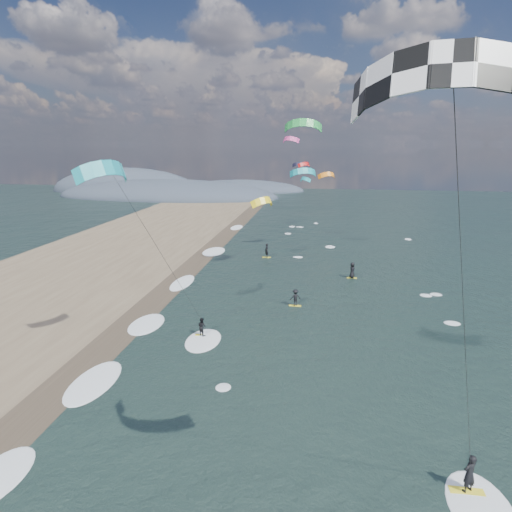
# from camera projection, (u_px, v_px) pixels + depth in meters

# --- Properties ---
(ground) EXTENTS (260.00, 260.00, 0.00)m
(ground) POSITION_uv_depth(u_px,v_px,m) (238.00, 471.00, 19.50)
(ground) COLOR black
(ground) RESTS_ON ground
(wet_sand_strip) EXTENTS (3.00, 240.00, 0.00)m
(wet_sand_strip) POSITION_uv_depth(u_px,v_px,m) (101.00, 351.00, 30.81)
(wet_sand_strip) COLOR #382D23
(wet_sand_strip) RESTS_ON ground
(coastal_hills) EXTENTS (80.00, 41.00, 15.00)m
(coastal_hills) POSITION_uv_depth(u_px,v_px,m) (160.00, 194.00, 129.19)
(coastal_hills) COLOR #3D4756
(coastal_hills) RESTS_ON ground
(kitesurfer_near_a) EXTENTS (7.90, 8.64, 16.98)m
(kitesurfer_near_a) POSITION_uv_depth(u_px,v_px,m) (460.00, 199.00, 10.71)
(kitesurfer_near_a) COLOR yellow
(kitesurfer_near_a) RESTS_ON ground
(kitesurfer_near_b) EXTENTS (6.57, 9.02, 14.14)m
(kitesurfer_near_b) POSITION_uv_depth(u_px,v_px,m) (147.00, 237.00, 27.47)
(kitesurfer_near_b) COLOR yellow
(kitesurfer_near_b) RESTS_ON ground
(far_kitesurfers) EXTENTS (11.64, 17.82, 1.84)m
(far_kitesurfers) POSITION_uv_depth(u_px,v_px,m) (309.00, 274.00, 46.12)
(far_kitesurfers) COLOR yellow
(far_kitesurfers) RESTS_ON ground
(bg_kite_field) EXTENTS (10.86, 59.78, 10.89)m
(bg_kite_field) POSITION_uv_depth(u_px,v_px,m) (302.00, 162.00, 71.32)
(bg_kite_field) COLOR yellow
(bg_kite_field) RESTS_ON ground
(shoreline_surf) EXTENTS (2.40, 79.40, 0.11)m
(shoreline_surf) POSITION_uv_depth(u_px,v_px,m) (143.00, 325.00, 35.18)
(shoreline_surf) COLOR white
(shoreline_surf) RESTS_ON ground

